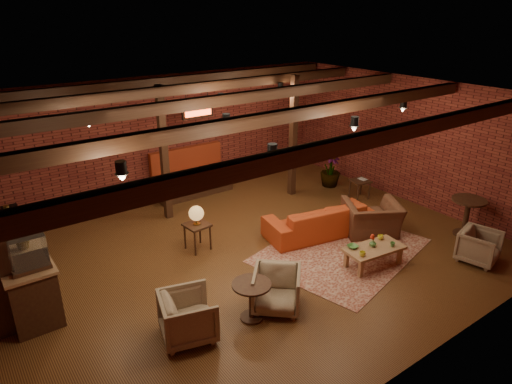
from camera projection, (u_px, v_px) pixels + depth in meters
floor at (250, 253)px, 9.54m from camera, size 10.00×10.00×0.00m
ceiling at (249, 100)px, 8.33m from camera, size 10.00×8.00×0.02m
wall_back at (162, 137)px, 11.94m from camera, size 10.00×0.02×3.20m
wall_front at (426, 271)px, 5.93m from camera, size 10.00×0.02×3.20m
wall_right at (410, 141)px, 11.64m from camera, size 0.02×8.00×3.20m
ceiling_beams at (249, 106)px, 8.37m from camera, size 9.80×6.40×0.22m
ceiling_pipe at (206, 105)px, 9.66m from camera, size 9.60×0.12×0.12m
post_left at (164, 154)px, 10.56m from camera, size 0.16×0.16×3.20m
post_right at (293, 137)px, 11.95m from camera, size 0.16×0.16×3.20m
service_counter at (19, 259)px, 7.77m from camera, size 0.80×2.50×1.60m
plant_counter at (19, 231)px, 7.82m from camera, size 0.35×0.39×0.30m
banquette at (193, 177)px, 12.34m from camera, size 2.10×0.70×1.00m
service_sign at (198, 112)px, 11.30m from camera, size 0.86×0.06×0.30m
ceiling_spotlights at (249, 118)px, 8.46m from camera, size 6.40×4.40×0.28m
rug at (341, 250)px, 9.63m from camera, size 3.91×3.33×0.01m
sofa at (319, 219)px, 10.22m from camera, size 2.59×1.40×0.72m
coffee_table at (373, 249)px, 8.94m from camera, size 1.26×0.73×0.66m
side_table_lamp at (196, 217)px, 9.41m from camera, size 0.52×0.52×0.99m
round_table_left at (252, 295)px, 7.38m from camera, size 0.64×0.64×0.67m
armchair_a at (188, 314)px, 6.99m from camera, size 0.94×0.97×0.83m
armchair_b at (277, 288)px, 7.66m from camera, size 1.07×1.07×0.80m
armchair_right at (372, 213)px, 10.16m from camera, size 1.40×1.25×1.02m
side_table_book at (360, 181)px, 12.09m from camera, size 0.54×0.54×0.53m
round_table_right at (467, 211)px, 10.10m from camera, size 0.74×0.74×0.86m
armchair_far at (479, 245)px, 9.10m from camera, size 0.85×0.81×0.73m
plant_tall at (333, 135)px, 12.52m from camera, size 2.04×2.04×3.02m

